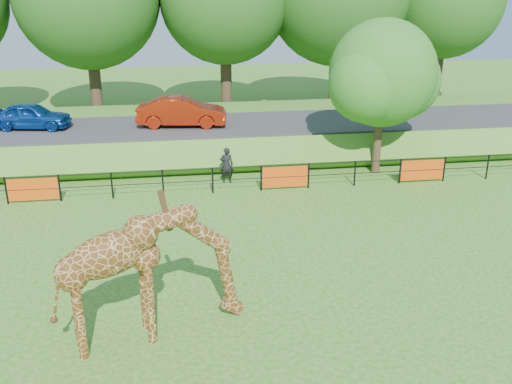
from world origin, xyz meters
TOP-DOWN VIEW (x-y plane):
  - ground at (0.00, 0.00)m, footprint 90.00×90.00m
  - giraffe at (-2.18, -1.65)m, footprint 4.69×2.03m
  - perimeter_fence at (0.00, 8.00)m, footprint 28.07×0.10m
  - embankment at (0.00, 15.50)m, footprint 40.00×9.00m
  - road at (0.00, 14.00)m, footprint 40.00×5.00m
  - car_blue at (-8.21, 14.45)m, footprint 3.88×2.09m
  - car_red at (-1.00, 13.88)m, footprint 4.49×2.06m
  - visitor at (0.71, 9.27)m, footprint 0.59×0.41m
  - tree_east at (7.60, 9.63)m, footprint 5.40×4.71m

SIDE VIEW (x-z plane):
  - ground at x=0.00m, z-range 0.00..0.00m
  - perimeter_fence at x=0.00m, z-range 0.00..1.10m
  - embankment at x=0.00m, z-range 0.00..1.30m
  - visitor at x=0.71m, z-range 0.00..1.55m
  - road at x=0.00m, z-range 1.30..1.42m
  - giraffe at x=-2.18m, z-range 0.00..3.31m
  - car_blue at x=-8.21m, z-range 1.42..2.67m
  - car_red at x=-1.00m, z-range 1.42..2.85m
  - tree_east at x=7.60m, z-range 0.90..7.66m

